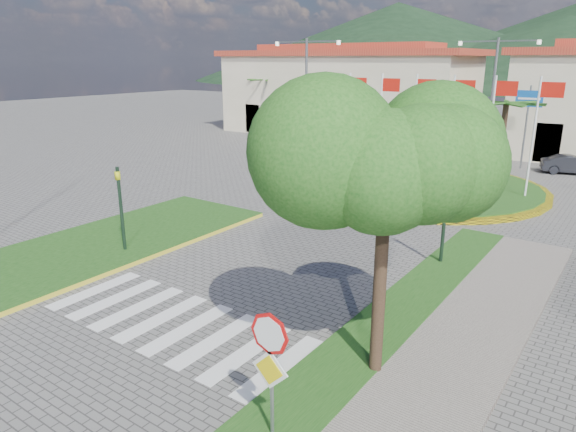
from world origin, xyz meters
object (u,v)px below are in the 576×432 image
Objects in this scene: stop_sign at (270,357)px; deciduous_tree at (388,144)px; white_van at (322,136)px; car_dark_a at (424,140)px; roundabout_island at (424,186)px; car_dark_b at (572,165)px.

stop_sign is 4.59m from deciduous_tree.
white_van is 1.25× the size of car_dark_a.
roundabout_island is 1.87× the size of deciduous_tree.
roundabout_island reaches higher than car_dark_a.
roundabout_island is 18.55m from deciduous_tree.
white_van is at bearing 123.93° from deciduous_tree.
roundabout_island is 10.77m from car_dark_b.
white_van is at bearing 68.74° from car_dark_b.
deciduous_tree is at bearing 161.43° from car_dark_b.
deciduous_tree reaches higher than car_dark_a.
stop_sign is 35.02m from white_van.
car_dark_a is (-9.97, 33.05, -1.19)m from stop_sign.
white_van is at bearing 128.67° from car_dark_a.
car_dark_a is at bearing 52.25° from car_dark_b.
white_van is at bearing 120.34° from stop_sign.
stop_sign is 0.60× the size of white_van.
car_dark_a is 11.66m from car_dark_b.
car_dark_a is at bearing -81.60° from white_van.
car_dark_a is at bearing 106.78° from stop_sign.
roundabout_island is 4.79× the size of stop_sign.
stop_sign is 0.75× the size of car_dark_a.
deciduous_tree reaches higher than roundabout_island.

